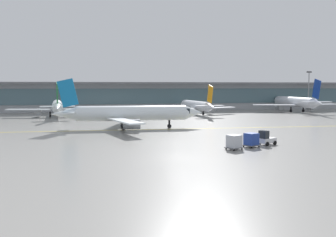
# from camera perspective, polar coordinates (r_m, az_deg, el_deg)

# --- Properties ---
(ground_plane) EXTENTS (400.00, 400.00, 0.00)m
(ground_plane) POSITION_cam_1_polar(r_m,az_deg,el_deg) (44.96, 1.43, -5.88)
(ground_plane) COLOR gray
(taxiway_centreline_stripe) EXTENTS (109.91, 5.07, 0.01)m
(taxiway_centreline_stripe) POSITION_cam_1_polar(r_m,az_deg,el_deg) (73.75, -5.19, -1.68)
(taxiway_centreline_stripe) COLOR yellow
(taxiway_centreline_stripe) RESTS_ON ground_plane
(terminal_concourse) EXTENTS (193.86, 11.00, 9.60)m
(terminal_concourse) POSITION_cam_1_polar(r_m,az_deg,el_deg) (130.50, -7.53, 3.29)
(terminal_concourse) COLOR #9EA3A8
(terminal_concourse) RESTS_ON ground_plane
(gate_airplane_1) EXTENTS (26.41, 28.48, 9.43)m
(gate_airplane_1) POSITION_cam_1_polar(r_m,az_deg,el_deg) (109.22, -16.07, 1.75)
(gate_airplane_1) COLOR white
(gate_airplane_1) RESTS_ON ground_plane
(gate_airplane_2) EXTENTS (24.41, 26.34, 8.72)m
(gate_airplane_2) POSITION_cam_1_polar(r_m,az_deg,el_deg) (112.50, 4.17, 1.91)
(gate_airplane_2) COLOR silver
(gate_airplane_2) RESTS_ON ground_plane
(gate_airplane_3) EXTENTS (29.40, 31.60, 10.48)m
(gate_airplane_3) POSITION_cam_1_polar(r_m,az_deg,el_deg) (131.30, 18.30, 2.32)
(gate_airplane_3) COLOR silver
(gate_airplane_3) RESTS_ON ground_plane
(taxiing_regional_jet) EXTENTS (29.65, 27.57, 9.83)m
(taxiing_regional_jet) POSITION_cam_1_polar(r_m,az_deg,el_deg) (75.43, -5.68, 0.71)
(taxiing_regional_jet) COLOR white
(taxiing_regional_jet) RESTS_ON ground_plane
(baggage_tug) EXTENTS (2.95, 2.44, 2.10)m
(baggage_tug) POSITION_cam_1_polar(r_m,az_deg,el_deg) (56.29, 14.34, -2.93)
(baggage_tug) COLOR silver
(baggage_tug) RESTS_ON ground_plane
(cargo_dolly_lead) EXTENTS (2.58, 2.34, 1.94)m
(cargo_dolly_lead) POSITION_cam_1_polar(r_m,az_deg,el_deg) (53.86, 12.24, -3.07)
(cargo_dolly_lead) COLOR #595B60
(cargo_dolly_lead) RESTS_ON ground_plane
(cargo_dolly_trailing) EXTENTS (2.58, 2.34, 1.94)m
(cargo_dolly_trailing) POSITION_cam_1_polar(r_m,az_deg,el_deg) (51.36, 9.77, -3.41)
(cargo_dolly_trailing) COLOR #595B60
(cargo_dolly_trailing) RESTS_ON ground_plane
(apron_light_mast_1) EXTENTS (1.80, 0.36, 13.45)m
(apron_light_mast_1) POSITION_cam_1_polar(r_m,az_deg,el_deg) (143.36, 20.11, 4.17)
(apron_light_mast_1) COLOR gray
(apron_light_mast_1) RESTS_ON ground_plane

